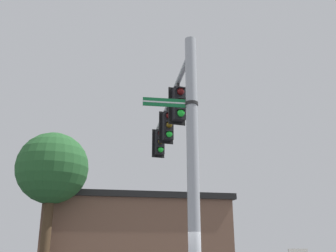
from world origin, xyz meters
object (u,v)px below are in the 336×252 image
at_px(traffic_light_nearest_pole, 179,104).
at_px(traffic_light_mid_outer, 160,142).
at_px(street_name_sign, 179,103).
at_px(traffic_light_mid_inner, 168,126).

bearing_deg(traffic_light_nearest_pole, traffic_light_mid_outer, -100.27).
bearing_deg(street_name_sign, traffic_light_mid_outer, -103.25).
xyz_separation_m(traffic_light_mid_inner, traffic_light_mid_outer, (-0.40, -2.20, 0.00)).
height_order(traffic_light_nearest_pole, traffic_light_mid_inner, same).
bearing_deg(traffic_light_mid_inner, traffic_light_mid_outer, -100.27).
bearing_deg(traffic_light_mid_inner, traffic_light_nearest_pole, 79.73).
bearing_deg(traffic_light_mid_outer, traffic_light_nearest_pole, 79.73).
bearing_deg(traffic_light_mid_inner, street_name_sign, 75.10).
height_order(traffic_light_nearest_pole, traffic_light_mid_outer, same).
distance_m(traffic_light_mid_outer, street_name_sign, 6.30).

